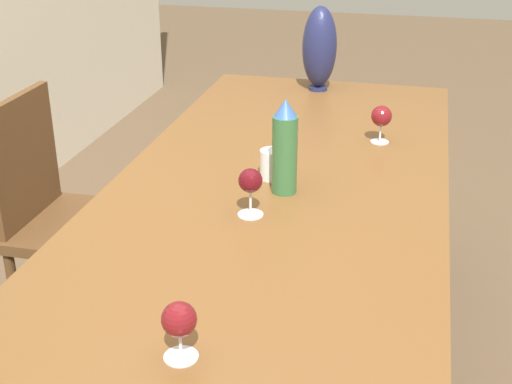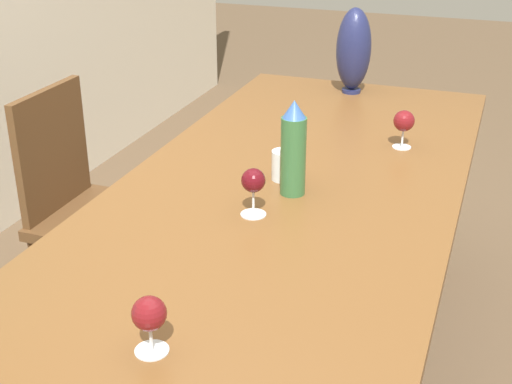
# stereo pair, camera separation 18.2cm
# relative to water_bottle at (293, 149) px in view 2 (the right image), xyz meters

# --- Properties ---
(dining_table) EXTENTS (2.54, 0.98, 0.77)m
(dining_table) POSITION_rel_water_bottle_xyz_m (-0.08, 0.03, -0.20)
(dining_table) COLOR brown
(dining_table) RESTS_ON ground_plane
(water_bottle) EXTENTS (0.07, 0.07, 0.28)m
(water_bottle) POSITION_rel_water_bottle_xyz_m (0.00, 0.00, 0.00)
(water_bottle) COLOR #336638
(water_bottle) RESTS_ON dining_table
(water_tumbler) EXTENTS (0.07, 0.07, 0.09)m
(water_tumbler) POSITION_rel_water_bottle_xyz_m (0.09, 0.06, -0.09)
(water_tumbler) COLOR silver
(water_tumbler) RESTS_ON dining_table
(vase) EXTENTS (0.14, 0.14, 0.35)m
(vase) POSITION_rel_water_bottle_xyz_m (1.04, 0.07, 0.04)
(vase) COLOR #1E234C
(vase) RESTS_ON dining_table
(wine_glass_0) EXTENTS (0.07, 0.07, 0.12)m
(wine_glass_0) POSITION_rel_water_bottle_xyz_m (-0.79, 0.04, -0.05)
(wine_glass_0) COLOR silver
(wine_glass_0) RESTS_ON dining_table
(wine_glass_1) EXTENTS (0.07, 0.07, 0.13)m
(wine_glass_1) POSITION_rel_water_bottle_xyz_m (0.47, -0.24, -0.05)
(wine_glass_1) COLOR silver
(wine_glass_1) RESTS_ON dining_table
(wine_glass_2) EXTENTS (0.07, 0.07, 0.13)m
(wine_glass_2) POSITION_rel_water_bottle_xyz_m (-0.17, 0.06, -0.04)
(wine_glass_2) COLOR silver
(wine_glass_2) RESTS_ON dining_table
(chair_far) EXTENTS (0.44, 0.44, 0.92)m
(chair_far) POSITION_rel_water_bottle_xyz_m (0.22, 0.85, -0.41)
(chair_far) COLOR brown
(chair_far) RESTS_ON ground_plane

